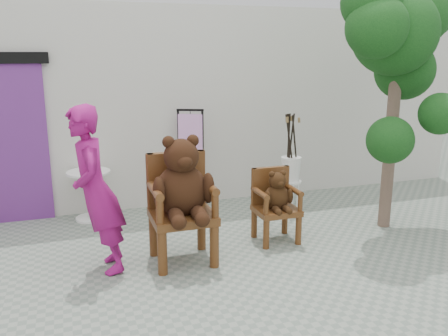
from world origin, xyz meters
name	(u,v)px	position (x,y,z in m)	size (l,w,h in m)	color
ground_plane	(282,268)	(0.00, 0.00, 0.00)	(60.00, 60.00, 0.00)	gray
back_wall	(203,104)	(0.00, 3.10, 1.50)	(9.00, 1.00, 3.00)	silver
doorway	(1,140)	(-3.00, 2.58, 1.16)	(1.40, 0.11, 2.33)	#672A7E
chair_big	(182,191)	(-0.98, 0.56, 0.83)	(0.70, 0.77, 1.46)	#47260F
chair_small	(276,198)	(0.27, 0.78, 0.55)	(0.52, 0.49, 0.91)	#47260F
person	(96,191)	(-1.89, 0.59, 0.90)	(0.66, 0.43, 1.81)	#951267
cafe_table	(90,189)	(-1.90, 2.31, 0.44)	(0.60, 0.60, 0.70)	white
display_stand	(191,171)	(-0.41, 2.35, 0.58)	(0.55, 0.50, 1.51)	black
stool_bucket	(291,168)	(0.97, 1.80, 0.64)	(0.32, 0.32, 1.45)	white
tree	(402,35)	(1.96, 0.80, 2.53)	(1.94, 1.58, 3.33)	brown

